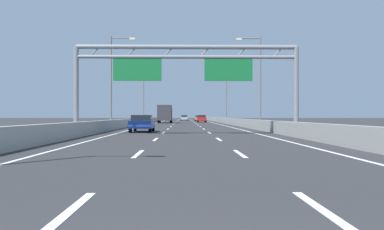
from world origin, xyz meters
name	(u,v)px	position (x,y,z in m)	size (l,w,h in m)	color
ground_plane	(185,121)	(0.00, 100.00, 0.00)	(260.00, 260.00, 0.00)	#2D2D30
lane_dash_left_0	(67,213)	(-1.80, 3.50, 0.01)	(0.16, 3.00, 0.01)	white
lane_dash_left_1	(138,154)	(-1.80, 12.50, 0.01)	(0.16, 3.00, 0.01)	white
lane_dash_left_2	(156,139)	(-1.80, 21.50, 0.01)	(0.16, 3.00, 0.01)	white
lane_dash_left_3	(163,133)	(-1.80, 30.50, 0.01)	(0.16, 3.00, 0.01)	white
lane_dash_left_4	(168,129)	(-1.80, 39.50, 0.01)	(0.16, 3.00, 0.01)	white
lane_dash_left_5	(171,127)	(-1.80, 48.50, 0.01)	(0.16, 3.00, 0.01)	white
lane_dash_left_6	(173,125)	(-1.80, 57.50, 0.01)	(0.16, 3.00, 0.01)	white
lane_dash_left_7	(174,124)	(-1.80, 66.50, 0.01)	(0.16, 3.00, 0.01)	white
lane_dash_left_8	(175,123)	(-1.80, 75.50, 0.01)	(0.16, 3.00, 0.01)	white
lane_dash_left_9	(176,122)	(-1.80, 84.50, 0.01)	(0.16, 3.00, 0.01)	white
lane_dash_left_10	(177,121)	(-1.80, 93.50, 0.01)	(0.16, 3.00, 0.01)	white
lane_dash_left_11	(178,121)	(-1.80, 102.50, 0.01)	(0.16, 3.00, 0.01)	white
lane_dash_left_12	(178,120)	(-1.80, 111.50, 0.01)	(0.16, 3.00, 0.01)	white
lane_dash_left_13	(179,120)	(-1.80, 120.50, 0.01)	(0.16, 3.00, 0.01)	white
lane_dash_left_14	(179,120)	(-1.80, 129.50, 0.01)	(0.16, 3.00, 0.01)	white
lane_dash_left_15	(179,119)	(-1.80, 138.50, 0.01)	(0.16, 3.00, 0.01)	white
lane_dash_left_16	(180,119)	(-1.80, 147.50, 0.01)	(0.16, 3.00, 0.01)	white
lane_dash_left_17	(180,119)	(-1.80, 156.50, 0.01)	(0.16, 3.00, 0.01)	white
lane_dash_right_0	(326,212)	(1.80, 3.50, 0.01)	(0.16, 3.00, 0.01)	white
lane_dash_right_1	(240,154)	(1.80, 12.50, 0.01)	(0.16, 3.00, 0.01)	white
lane_dash_right_2	(219,139)	(1.80, 21.50, 0.01)	(0.16, 3.00, 0.01)	white
lane_dash_right_3	(209,133)	(1.80, 30.50, 0.01)	(0.16, 3.00, 0.01)	white
lane_dash_right_4	(204,129)	(1.80, 39.50, 0.01)	(0.16, 3.00, 0.01)	white
lane_dash_right_5	(200,127)	(1.80, 48.50, 0.01)	(0.16, 3.00, 0.01)	white
lane_dash_right_6	(198,125)	(1.80, 57.50, 0.01)	(0.16, 3.00, 0.01)	white
lane_dash_right_7	(196,124)	(1.80, 66.50, 0.01)	(0.16, 3.00, 0.01)	white
lane_dash_right_8	(195,123)	(1.80, 75.50, 0.01)	(0.16, 3.00, 0.01)	white
lane_dash_right_9	(194,122)	(1.80, 84.50, 0.01)	(0.16, 3.00, 0.01)	white
lane_dash_right_10	(193,121)	(1.80, 93.50, 0.01)	(0.16, 3.00, 0.01)	white
lane_dash_right_11	(192,121)	(1.80, 102.50, 0.01)	(0.16, 3.00, 0.01)	white
lane_dash_right_12	(191,120)	(1.80, 111.50, 0.01)	(0.16, 3.00, 0.01)	white
lane_dash_right_13	(191,120)	(1.80, 120.50, 0.01)	(0.16, 3.00, 0.01)	white
lane_dash_right_14	(190,120)	(1.80, 129.50, 0.01)	(0.16, 3.00, 0.01)	white
lane_dash_right_15	(190,119)	(1.80, 138.50, 0.01)	(0.16, 3.00, 0.01)	white
lane_dash_right_16	(190,119)	(1.80, 147.50, 0.01)	(0.16, 3.00, 0.01)	white
lane_dash_right_17	(189,119)	(1.80, 156.50, 0.01)	(0.16, 3.00, 0.01)	white
edge_line_left	(161,122)	(-5.25, 88.00, 0.01)	(0.16, 176.00, 0.01)	white
edge_line_right	(209,122)	(5.25, 88.00, 0.01)	(0.16, 176.00, 0.01)	white
barrier_left	(159,119)	(-6.90, 110.00, 0.47)	(0.45, 220.00, 0.95)	#9E9E99
barrier_right	(210,119)	(6.90, 110.00, 0.47)	(0.45, 220.00, 0.95)	#9E9E99
sign_gantry	(186,67)	(-0.06, 27.20, 4.80)	(15.90, 0.36, 6.36)	gray
streetlamp_left_mid	(113,76)	(-7.47, 40.79, 5.40)	(2.58, 0.28, 9.50)	slate
streetlamp_right_mid	(258,76)	(7.47, 40.79, 5.40)	(2.58, 0.28, 9.50)	slate
streetlamp_left_far	(145,94)	(-7.47, 75.30, 5.40)	(2.58, 0.28, 9.50)	slate
streetlamp_right_far	(225,94)	(7.47, 75.30, 5.40)	(2.58, 0.28, 9.50)	slate
red_car	(202,118)	(3.37, 82.12, 0.76)	(1.79, 4.64, 1.45)	red
silver_car	(184,118)	(-0.16, 108.52, 0.75)	(1.76, 4.57, 1.46)	#A8ADB2
orange_car	(199,118)	(3.46, 100.77, 0.72)	(1.83, 4.47, 1.38)	orange
blue_car	(142,123)	(-3.65, 32.33, 0.73)	(1.79, 4.33, 1.40)	#2347AD
box_truck	(165,113)	(-3.65, 73.69, 1.73)	(2.44, 7.78, 3.20)	#B21E19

